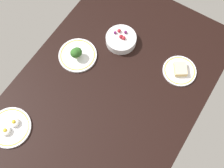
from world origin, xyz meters
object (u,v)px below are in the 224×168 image
at_px(plate_eggs, 10,127).
at_px(plate_broccoli, 77,54).
at_px(bowl_berries, 121,39).
at_px(plate_sandwich, 180,70).

relative_size(plate_eggs, plate_broccoli, 0.99).
height_order(bowl_berries, plate_broccoli, plate_broccoli).
distance_m(plate_eggs, plate_sandwich, 0.90).
bearing_deg(plate_sandwich, plate_broccoli, -67.04).
bearing_deg(plate_eggs, bowl_berries, 164.22).
bearing_deg(plate_broccoli, plate_eggs, -5.61).
xyz_separation_m(plate_eggs, plate_broccoli, (-0.50, 0.05, 0.01)).
bearing_deg(bowl_berries, plate_broccoli, -36.30).
xyz_separation_m(bowl_berries, plate_eggs, (0.70, -0.20, -0.02)).
xyz_separation_m(plate_eggs, plate_sandwich, (-0.71, 0.55, 0.00)).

